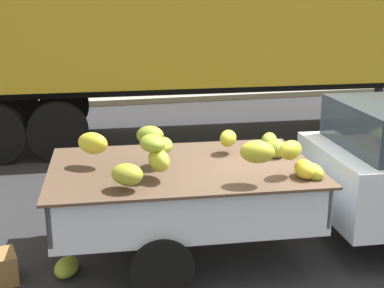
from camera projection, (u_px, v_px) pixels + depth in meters
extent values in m
plane|color=#28282B|center=(301.00, 249.00, 6.25)|extent=(220.00, 220.00, 0.00)
cube|color=gray|center=(160.00, 98.00, 14.98)|extent=(80.00, 0.80, 0.16)
cube|color=silver|center=(183.00, 208.00, 5.96)|extent=(2.92, 1.94, 0.08)
cube|color=silver|center=(173.00, 164.00, 6.69)|extent=(2.79, 0.26, 0.44)
cube|color=silver|center=(195.00, 217.00, 5.08)|extent=(2.79, 0.26, 0.44)
cube|color=silver|center=(300.00, 180.00, 6.10)|extent=(0.18, 1.74, 0.44)
cube|color=silver|center=(57.00, 194.00, 5.67)|extent=(0.18, 1.74, 0.44)
cube|color=#B21914|center=(173.00, 166.00, 6.73)|extent=(2.68, 0.22, 0.07)
cube|color=brown|center=(182.00, 167.00, 5.82)|extent=(3.05, 2.07, 0.03)
ellipsoid|color=gold|center=(257.00, 152.00, 5.16)|extent=(0.40, 0.34, 0.22)
ellipsoid|color=#90A12D|center=(152.00, 143.00, 5.33)|extent=(0.29, 0.36, 0.17)
ellipsoid|color=gold|center=(228.00, 138.00, 6.22)|extent=(0.31, 0.33, 0.20)
ellipsoid|color=olive|center=(275.00, 149.00, 6.12)|extent=(0.24, 0.27, 0.23)
ellipsoid|color=#96A932|center=(162.00, 146.00, 5.73)|extent=(0.33, 0.40, 0.19)
ellipsoid|color=gold|center=(291.00, 150.00, 5.40)|extent=(0.35, 0.33, 0.20)
ellipsoid|color=gold|center=(159.00, 160.00, 5.33)|extent=(0.24, 0.39, 0.23)
ellipsoid|color=gold|center=(313.00, 172.00, 5.44)|extent=(0.23, 0.33, 0.18)
ellipsoid|color=gold|center=(305.00, 169.00, 5.42)|extent=(0.23, 0.33, 0.20)
ellipsoid|color=olive|center=(150.00, 135.00, 5.62)|extent=(0.38, 0.37, 0.20)
ellipsoid|color=olive|center=(269.00, 141.00, 6.48)|extent=(0.30, 0.34, 0.20)
ellipsoid|color=yellow|center=(93.00, 143.00, 5.71)|extent=(0.42, 0.41, 0.24)
ellipsoid|color=#99A22A|center=(127.00, 174.00, 5.05)|extent=(0.42, 0.41, 0.20)
cylinder|color=black|center=(369.00, 190.00, 7.24)|extent=(0.65, 0.25, 0.64)
cylinder|color=black|center=(148.00, 203.00, 6.77)|extent=(0.65, 0.25, 0.64)
cylinder|color=black|center=(162.00, 267.00, 5.18)|extent=(0.65, 0.25, 0.64)
cube|color=gold|center=(237.00, 11.00, 10.66)|extent=(12.12, 3.14, 2.70)
cube|color=black|center=(235.00, 84.00, 11.07)|extent=(11.05, 0.99, 0.30)
cylinder|color=black|center=(65.00, 105.00, 11.73)|extent=(1.09, 0.36, 1.08)
cylinder|color=black|center=(58.00, 132.00, 9.45)|extent=(1.09, 0.36, 1.08)
cylinder|color=black|center=(14.00, 107.00, 11.54)|extent=(1.09, 0.36, 1.08)
cylinder|color=#38383A|center=(377.00, 101.00, 11.78)|extent=(0.18, 0.18, 1.25)
ellipsoid|color=#8FA532|center=(67.00, 267.00, 5.64)|extent=(0.35, 0.45, 0.18)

